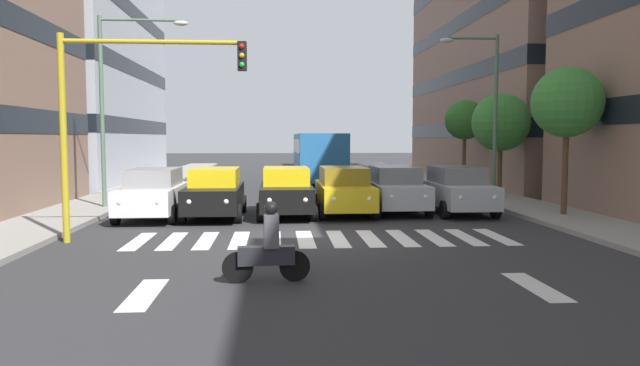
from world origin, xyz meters
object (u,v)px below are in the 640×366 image
car_3 (286,191)px  street_tree_1 (501,123)px  car_4 (215,192)px  bus_behind_traffic (318,153)px  car_1 (395,189)px  car_0 (457,189)px  traffic_light_gantry (118,101)px  street_lamp_left (487,101)px  car_5 (153,193)px  motorcycle_with_rider (268,249)px  car_2 (344,190)px  street_tree_0 (567,103)px  street_tree_2 (465,120)px  street_lamp_right (117,90)px

car_3 → street_tree_1: bearing=-154.4°
car_4 → bus_behind_traffic: size_ratio=0.42×
car_1 → street_tree_1: (-5.52, -3.95, 2.56)m
car_0 → traffic_light_gantry: bearing=25.7°
car_4 → street_lamp_left: size_ratio=0.65×
car_0 → car_3: size_ratio=1.00×
car_3 → car_5: same height
motorcycle_with_rider → car_2: bearing=-104.9°
car_4 → traffic_light_gantry: size_ratio=0.81×
street_tree_1 → traffic_light_gantry: bearing=34.1°
street_lamp_left → street_tree_1: bearing=-127.0°
car_4 → car_5: same height
motorcycle_with_rider → street_lamp_left: street_lamp_left is taller
car_4 → car_5: (2.10, 0.07, 0.00)m
car_5 → street_lamp_left: (-12.90, -3.24, 3.42)m
car_2 → street_tree_0: size_ratio=0.88×
car_3 → street_lamp_left: 9.44m
car_1 → street_lamp_left: (-4.24, -2.25, 3.42)m
car_0 → car_4: same height
car_0 → car_4: (8.80, 0.52, 0.00)m
car_0 → car_2: same height
street_lamp_left → street_tree_2: bearing=-101.1°
bus_behind_traffic → street_tree_2: bearing=154.7°
car_0 → car_5: (10.89, 0.59, 0.00)m
traffic_light_gantry → street_lamp_right: street_lamp_right is taller
car_0 → car_1: bearing=-10.2°
street_lamp_left → car_5: bearing=14.1°
street_lamp_left → traffic_light_gantry: bearing=31.5°
car_4 → car_5: size_ratio=1.00×
car_0 → street_lamp_left: street_lamp_left is taller
street_tree_0 → street_lamp_left: bearing=-73.5°
car_1 → street_tree_2: bearing=-121.2°
motorcycle_with_rider → street_tree_2: bearing=-117.5°
street_lamp_right → street_tree_1: 16.20m
bus_behind_traffic → motorcycle_with_rider: 23.37m
car_5 → street_tree_0: 14.53m
car_4 → bus_behind_traffic: (-4.59, -13.79, 0.97)m
car_2 → car_3: (2.10, 0.17, 0.00)m
motorcycle_with_rider → traffic_light_gantry: traffic_light_gantry is taller
car_3 → street_tree_0: size_ratio=0.88×
motorcycle_with_rider → car_5: bearing=-66.5°
car_4 → motorcycle_with_rider: 9.61m
car_4 → street_tree_1: bearing=-158.1°
car_5 → motorcycle_with_rider: 10.18m
car_3 → street_tree_0: (-9.58, 1.38, 3.09)m
car_0 → street_lamp_right: bearing=-8.3°
bus_behind_traffic → street_tree_1: bearing=130.1°
bus_behind_traffic → traffic_light_gantry: 19.71m
bus_behind_traffic → street_lamp_right: street_lamp_right is taller
traffic_light_gantry → street_tree_2: size_ratio=1.19×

